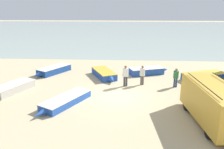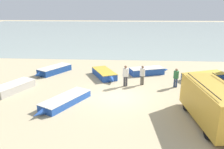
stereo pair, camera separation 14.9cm
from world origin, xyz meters
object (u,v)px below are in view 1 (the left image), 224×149
object	(u,v)px
fishing_rowboat_0	(65,101)
fishing_rowboat_3	(104,74)
fishing_rowboat_5	(12,88)
fisherman_1	(142,73)
fishing_rowboat_1	(148,71)
fisherman_0	(176,76)
fisherman_2	(126,74)
fishing_rowboat_4	(205,76)
parked_van	(214,103)
fishing_rowboat_2	(53,70)

from	to	relation	value
fishing_rowboat_0	fishing_rowboat_3	xyz separation A→B (m)	(2.17, 6.34, 0.06)
fishing_rowboat_5	fisherman_1	size ratio (longest dim) A/B	2.42
fishing_rowboat_1	fisherman_0	distance (m)	4.22
fishing_rowboat_0	fishing_rowboat_5	bearing A→B (deg)	-84.71
fishing_rowboat_5	fisherman_2	size ratio (longest dim) A/B	2.27
fisherman_1	fishing_rowboat_5	bearing A→B (deg)	-92.63
fishing_rowboat_4	fisherman_0	bearing A→B (deg)	-167.07
fishing_rowboat_0	parked_van	bearing A→B (deg)	106.38
fishing_rowboat_0	fisherman_0	xyz separation A→B (m)	(8.41, 3.98, 0.72)
fishing_rowboat_1	fishing_rowboat_2	distance (m)	9.66
fishing_rowboat_1	fishing_rowboat_5	world-z (taller)	fishing_rowboat_1
fishing_rowboat_1	fisherman_1	distance (m)	3.43
fishing_rowboat_2	fisherman_1	bearing A→B (deg)	101.91
parked_van	fisherman_2	size ratio (longest dim) A/B	3.03
fishing_rowboat_1	fishing_rowboat_4	xyz separation A→B (m)	(5.19, -1.51, -0.00)
fishing_rowboat_0	fisherman_2	bearing A→B (deg)	161.39
parked_van	fishing_rowboat_2	size ratio (longest dim) A/B	1.32
fisherman_2	fishing_rowboat_3	bearing A→B (deg)	-138.59
fishing_rowboat_4	fisherman_2	bearing A→B (deg)	175.58
fishing_rowboat_3	fishing_rowboat_0	bearing A→B (deg)	-44.36
fishing_rowboat_2	fishing_rowboat_3	bearing A→B (deg)	109.79
fishing_rowboat_2	fisherman_0	world-z (taller)	fisherman_0
fishing_rowboat_5	fishing_rowboat_0	bearing A→B (deg)	90.32
fisherman_2	fishing_rowboat_0	bearing A→B (deg)	-45.61
fishing_rowboat_3	fisherman_2	world-z (taller)	fisherman_2
fishing_rowboat_1	fishing_rowboat_2	bearing A→B (deg)	162.95
fisherman_0	fisherman_2	world-z (taller)	fisherman_2
fisherman_0	fishing_rowboat_0	bearing A→B (deg)	-61.67
fishing_rowboat_0	fishing_rowboat_5	world-z (taller)	fishing_rowboat_5
fisherman_1	fishing_rowboat_4	bearing A→B (deg)	90.89
fishing_rowboat_2	fishing_rowboat_5	bearing A→B (deg)	13.33
fishing_rowboat_2	fishing_rowboat_5	distance (m)	5.55
fishing_rowboat_0	fisherman_2	distance (m)	5.82
fishing_rowboat_3	fishing_rowboat_4	size ratio (longest dim) A/B	0.85
fishing_rowboat_3	fishing_rowboat_5	bearing A→B (deg)	-83.85
fisherman_1	fisherman_2	bearing A→B (deg)	-88.23
fishing_rowboat_0	fishing_rowboat_4	world-z (taller)	fishing_rowboat_4
fishing_rowboat_3	fishing_rowboat_5	xyz separation A→B (m)	(-6.99, -4.31, 0.00)
fishing_rowboat_0	fishing_rowboat_4	bearing A→B (deg)	145.94
fishing_rowboat_2	fishing_rowboat_3	distance (m)	5.46
fishing_rowboat_2	fisherman_1	distance (m)	9.35
fishing_rowboat_2	fisherman_2	size ratio (longest dim) A/B	2.29
fishing_rowboat_2	fishing_rowboat_4	size ratio (longest dim) A/B	0.84
fisherman_0	fisherman_2	size ratio (longest dim) A/B	0.90
fishing_rowboat_0	fishing_rowboat_3	bearing A→B (deg)	-170.74
fishing_rowboat_2	fisherman_2	bearing A→B (deg)	95.70
fishing_rowboat_3	fishing_rowboat_1	bearing A→B (deg)	81.58
fishing_rowboat_3	parked_van	bearing A→B (deg)	15.05
fishing_rowboat_1	fisherman_0	bearing A→B (deg)	-80.94
parked_van	fisherman_1	world-z (taller)	parked_van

